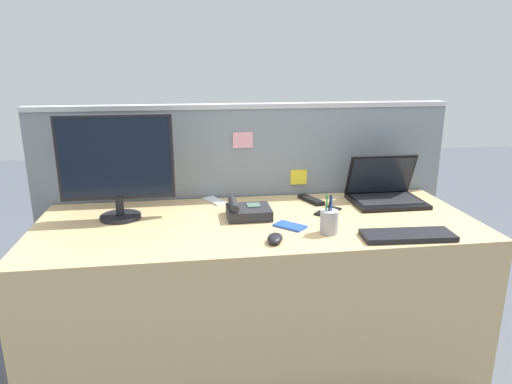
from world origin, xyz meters
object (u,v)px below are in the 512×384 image
cell_phone_blue_case (290,226)px  desktop_monitor (116,163)px  laptop (384,191)px  computer_mouse_right_hand (275,238)px  tv_remote (311,200)px  desk_phone (247,211)px  keyboard_main (408,235)px  cell_phone_white_slab (215,201)px  cell_phone_black_slab (328,211)px  pen_cup (329,222)px

cell_phone_blue_case → desktop_monitor: bearing=117.4°
laptop → computer_mouse_right_hand: size_ratio=3.48×
tv_remote → desktop_monitor: bearing=164.7°
computer_mouse_right_hand → desk_phone: bearing=120.0°
desktop_monitor → cell_phone_blue_case: (0.73, -0.23, -0.25)m
laptop → keyboard_main: size_ratio=0.95×
tv_remote → cell_phone_white_slab: bearing=149.2°
computer_mouse_right_hand → cell_phone_black_slab: size_ratio=0.67×
keyboard_main → desktop_monitor: bearing=163.5°
keyboard_main → laptop: bearing=80.7°
desk_phone → pen_cup: bearing=-38.9°
desk_phone → cell_phone_white_slab: size_ratio=1.38×
cell_phone_blue_case → tv_remote: bearing=16.7°
keyboard_main → cell_phone_black_slab: 0.42m
desktop_monitor → computer_mouse_right_hand: size_ratio=4.99×
laptop → cell_phone_blue_case: laptop is taller
desk_phone → tv_remote: desk_phone is taller
pen_cup → cell_phone_blue_case: size_ratio=1.26×
keyboard_main → cell_phone_white_slab: 0.96m
cell_phone_black_slab → computer_mouse_right_hand: bearing=-89.3°
laptop → desk_phone: laptop is taller
cell_phone_white_slab → tv_remote: tv_remote is taller
desktop_monitor → pen_cup: size_ratio=3.00×
keyboard_main → computer_mouse_right_hand: bearing=179.7°
cell_phone_blue_case → pen_cup: bearing=-79.0°
laptop → cell_phone_white_slab: (-0.85, 0.12, -0.05)m
computer_mouse_right_hand → pen_cup: bearing=32.4°
tv_remote → desk_phone: bearing=-173.8°
desktop_monitor → tv_remote: size_ratio=2.93×
cell_phone_black_slab → cell_phone_blue_case: (-0.22, -0.17, 0.00)m
laptop → keyboard_main: bearing=-102.6°
laptop → computer_mouse_right_hand: bearing=-144.8°
desktop_monitor → pen_cup: desktop_monitor is taller
cell_phone_white_slab → cell_phone_blue_case: bearing=-83.3°
tv_remote → pen_cup: bearing=-117.8°
desktop_monitor → tv_remote: 0.96m
keyboard_main → tv_remote: 0.60m
cell_phone_white_slab → tv_remote: bearing=-37.4°
pen_cup → cell_phone_blue_case: 0.18m
keyboard_main → tv_remote: (-0.26, 0.54, -0.00)m
pen_cup → cell_phone_black_slab: size_ratio=1.11×
keyboard_main → tv_remote: bearing=118.9°
laptop → cell_phone_white_slab: 0.86m
cell_phone_black_slab → cell_phone_white_slab: same height
computer_mouse_right_hand → cell_phone_black_slab: 0.45m
cell_phone_black_slab → tv_remote: bearing=146.0°
cell_phone_blue_case → keyboard_main: bearing=-68.9°
pen_cup → cell_phone_black_slab: pen_cup is taller
computer_mouse_right_hand → pen_cup: size_ratio=0.60×
desktop_monitor → cell_phone_white_slab: 0.54m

